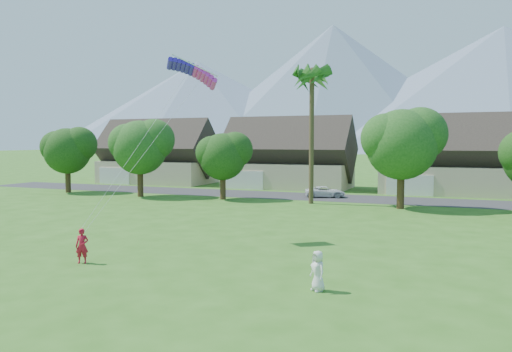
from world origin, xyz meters
The scene contains 10 objects.
ground centered at (0.00, 0.00, 0.00)m, with size 500.00×500.00×0.00m, color #2D6019.
street centered at (0.00, 34.00, 0.01)m, with size 90.00×7.00×0.01m, color #2D2D30.
kite_flyer centered at (-5.87, 2.68, 0.82)m, with size 0.60×0.39×1.65m, color red.
watcher centered at (5.54, 2.59, 0.78)m, with size 0.76×0.50×1.56m, color silver.
parked_car centered at (-2.07, 34.00, 0.56)m, with size 1.87×4.07×1.13m, color silver.
mountain_ridge centered at (10.40, 260.00, 29.07)m, with size 540.00×240.00×70.00m.
houses_row centered at (0.49, 42.99, 3.44)m, with size 72.75×8.19×8.86m.
tree_row centered at (-1.14, 27.92, 4.89)m, with size 62.27×6.67×8.45m.
fan_palm centered at (-2.00, 28.50, 11.80)m, with size 3.00×3.00×13.80m.
parafoil_kite centered at (-4.08, 10.31, 9.88)m, with size 3.30×1.57×0.50m.
Camera 1 is at (10.38, -15.72, 5.74)m, focal length 35.00 mm.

